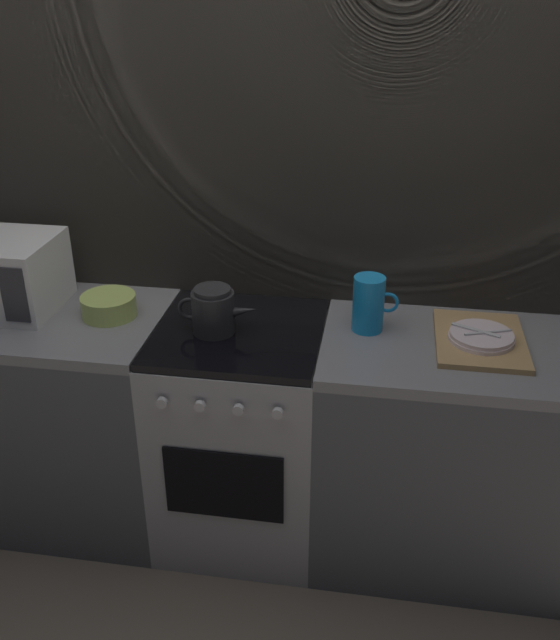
{
  "coord_description": "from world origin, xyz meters",
  "views": [
    {
      "loc": [
        0.49,
        -2.15,
        2.06
      ],
      "look_at": [
        0.15,
        0.0,
        0.95
      ],
      "focal_mm": 39.43,
      "sensor_mm": 36.0,
      "label": 1
    }
  ],
  "objects": [
    {
      "name": "ground_plane",
      "position": [
        0.0,
        0.0,
        0.0
      ],
      "size": [
        8.0,
        8.0,
        0.0
      ],
      "primitive_type": "plane",
      "color": "#6B6054"
    },
    {
      "name": "back_wall",
      "position": [
        0.0,
        0.32,
        1.2
      ],
      "size": [
        3.6,
        0.05,
        2.4
      ],
      "color": "#A39989",
      "rests_on": "ground_plane"
    },
    {
      "name": "counter_left",
      "position": [
        -0.9,
        0.0,
        0.45
      ],
      "size": [
        1.2,
        0.6,
        0.9
      ],
      "color": "#515459",
      "rests_on": "ground_plane"
    },
    {
      "name": "stove_unit",
      "position": [
        -0.0,
        -0.0,
        0.45
      ],
      "size": [
        0.6,
        0.63,
        0.9
      ],
      "color": "#9E9EA3",
      "rests_on": "ground_plane"
    },
    {
      "name": "counter_right",
      "position": [
        0.9,
        0.0,
        0.45
      ],
      "size": [
        1.2,
        0.6,
        0.9
      ],
      "color": "#515459",
      "rests_on": "ground_plane"
    },
    {
      "name": "kettle",
      "position": [
        -0.08,
        -0.03,
        0.98
      ],
      "size": [
        0.28,
        0.15,
        0.17
      ],
      "color": "#262628",
      "rests_on": "stove_unit"
    },
    {
      "name": "mixing_bowl",
      "position": [
        -0.49,
        0.03,
        0.94
      ],
      "size": [
        0.2,
        0.2,
        0.08
      ],
      "primitive_type": "cylinder",
      "color": "#B7D166",
      "rests_on": "counter_left"
    },
    {
      "name": "pitcher",
      "position": [
        0.45,
        0.07,
        1.0
      ],
      "size": [
        0.16,
        0.11,
        0.2
      ],
      "color": "#198CD8",
      "rests_on": "counter_right"
    },
    {
      "name": "dish_pile",
      "position": [
        0.83,
        0.03,
        0.92
      ],
      "size": [
        0.3,
        0.4,
        0.06
      ],
      "color": "tan",
      "rests_on": "counter_right"
    }
  ]
}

